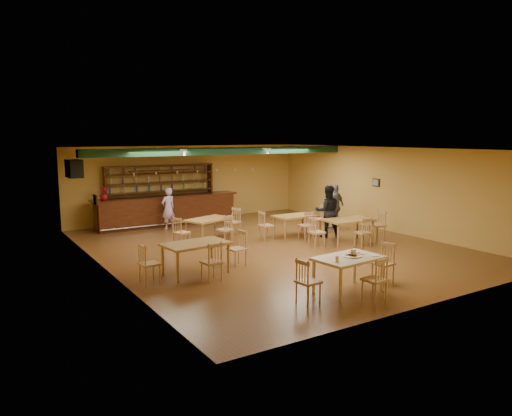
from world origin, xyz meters
TOP-DOWN VIEW (x-y plane):
  - floor at (0.00, 0.00)m, footprint 12.00×12.00m
  - ceiling_beam at (0.00, 2.80)m, footprint 10.00×0.30m
  - track_rail_left at (-1.80, 3.40)m, footprint 0.05×2.50m
  - track_rail_right at (1.40, 3.40)m, footprint 0.05×2.50m
  - ac_unit at (-4.80, 4.20)m, footprint 0.34×0.70m
  - picture_left at (-4.97, 1.00)m, footprint 0.04×0.34m
  - picture_right at (4.97, 0.50)m, footprint 0.04×0.34m
  - bar_counter at (-1.31, 5.15)m, footprint 5.64×0.85m
  - back_bar_hutch at (-1.31, 5.78)m, footprint 4.36×0.40m
  - poinsettia at (-3.68, 5.15)m, footprint 0.35×0.35m
  - dining_table_a at (-1.21, 1.81)m, footprint 1.68×1.31m
  - dining_table_b at (1.66, 1.04)m, footprint 1.40×0.85m
  - dining_table_c at (-3.20, -1.45)m, footprint 1.65×1.08m
  - dining_table_d at (2.44, -0.82)m, footprint 1.60×1.03m
  - near_table at (-0.98, -4.51)m, footprint 1.54×1.06m
  - pizza_tray at (-0.88, -4.51)m, footprint 0.41×0.41m
  - parmesan_shaker at (-1.46, -4.67)m, footprint 0.08×0.08m
  - napkin_stack at (-0.62, -4.30)m, footprint 0.21×0.16m
  - pizza_server at (-0.72, -4.46)m, footprint 0.31×0.27m
  - side_plate at (-0.41, -4.72)m, footprint 0.24×0.24m
  - patron_bar at (-1.59, 4.33)m, footprint 0.63×0.50m
  - patron_right_a at (2.46, 0.24)m, footprint 1.06×0.98m
  - patron_right_b at (3.64, 1.18)m, footprint 1.04×0.63m

SIDE VIEW (x-z plane):
  - floor at x=0.00m, z-range 0.00..0.00m
  - dining_table_b at x=1.66m, z-range 0.00..0.70m
  - dining_table_a at x=-1.21m, z-range 0.00..0.74m
  - dining_table_d at x=2.44m, z-range 0.00..0.77m
  - dining_table_c at x=-3.20m, z-range 0.00..0.79m
  - near_table at x=-0.98m, z-range 0.00..0.79m
  - bar_counter at x=-1.31m, z-range 0.00..1.13m
  - patron_bar at x=-1.59m, z-range 0.00..1.53m
  - side_plate at x=-0.41m, z-range 0.79..0.80m
  - pizza_tray at x=-0.88m, z-range 0.79..0.80m
  - napkin_stack at x=-0.62m, z-range 0.79..0.82m
  - pizza_server at x=-0.72m, z-range 0.80..0.81m
  - patron_right_b at x=3.64m, z-range 0.00..1.66m
  - parmesan_shaker at x=-1.46m, z-range 0.79..0.90m
  - patron_right_a at x=2.46m, z-range 0.00..1.75m
  - back_bar_hutch at x=-1.31m, z-range 0.00..2.28m
  - poinsettia at x=-3.68m, z-range 1.13..1.62m
  - picture_left at x=-4.97m, z-range 1.56..1.84m
  - picture_right at x=4.97m, z-range 1.56..1.84m
  - ac_unit at x=-4.80m, z-range 2.11..2.59m
  - ceiling_beam at x=0.00m, z-range 2.75..3.00m
  - track_rail_left at x=-1.80m, z-range 2.92..2.96m
  - track_rail_right at x=1.40m, z-range 2.92..2.96m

